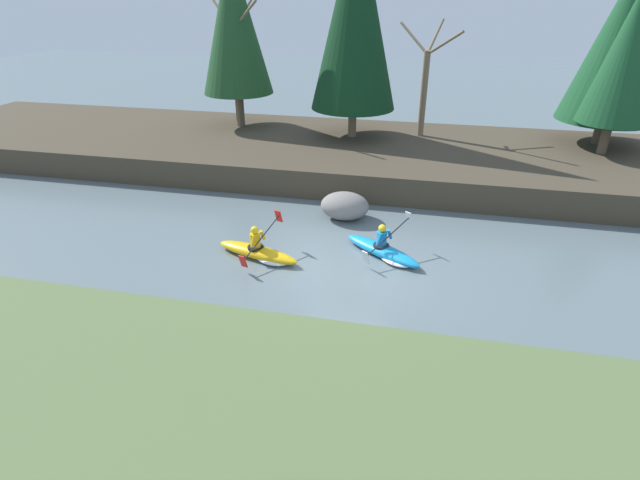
{
  "coord_description": "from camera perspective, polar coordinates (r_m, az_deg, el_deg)",
  "views": [
    {
      "loc": [
        2.03,
        -12.21,
        7.23
      ],
      "look_at": [
        -0.79,
        0.5,
        0.55
      ],
      "focal_mm": 28.0,
      "sensor_mm": 36.0,
      "label": 1
    }
  ],
  "objects": [
    {
      "name": "conifer_tree_mid_left",
      "position": [
        22.92,
        31.65,
        17.55
      ],
      "size": [
        2.6,
        2.6,
        6.34
      ],
      "color": "brown",
      "rests_on": "riverbank_far"
    },
    {
      "name": "kayaker_lead",
      "position": [
        14.89,
        7.47,
        -1.26
      ],
      "size": [
        2.58,
        2.01,
        1.2
      ],
      "rotation": [
        0.0,
        0.0,
        -0.59
      ],
      "color": "#1993D6",
      "rests_on": "ground"
    },
    {
      "name": "boulder_midstream",
      "position": [
        17.15,
        2.84,
        3.92
      ],
      "size": [
        1.66,
        1.3,
        0.94
      ],
      "color": "gray",
      "rests_on": "ground"
    },
    {
      "name": "conifer_tree_far_left",
      "position": [
        24.63,
        -9.79,
        23.33
      ],
      "size": [
        3.26,
        3.26,
        7.74
      ],
      "color": "brown",
      "rests_on": "riverbank_far"
    },
    {
      "name": "riverbank_near",
      "position": [
        9.01,
        -5.62,
        -23.2
      ],
      "size": [
        44.0,
        6.92,
        0.61
      ],
      "color": "#5B7042",
      "rests_on": "ground"
    },
    {
      "name": "riverbank_far",
      "position": [
        22.25,
        6.77,
        9.49
      ],
      "size": [
        44.0,
        8.39,
        1.1
      ],
      "color": "#473D2D",
      "rests_on": "ground"
    },
    {
      "name": "kayaker_middle",
      "position": [
        14.8,
        -6.8,
        -1.4
      ],
      "size": [
        2.77,
        2.04,
        1.2
      ],
      "rotation": [
        0.0,
        0.0,
        -0.27
      ],
      "color": "yellow",
      "rests_on": "ground"
    },
    {
      "name": "ground_plane",
      "position": [
        14.33,
        2.64,
        -3.17
      ],
      "size": [
        90.0,
        90.0,
        0.0
      ],
      "primitive_type": "plane",
      "color": "slate"
    },
    {
      "name": "conifer_tree_centre",
      "position": [
        24.34,
        31.19,
        18.78
      ],
      "size": [
        3.79,
        3.79,
        7.19
      ],
      "color": "brown",
      "rests_on": "riverbank_far"
    },
    {
      "name": "bare_tree_upstream",
      "position": [
        24.82,
        -9.54,
        19.11
      ],
      "size": [
        3.3,
        3.26,
        5.95
      ],
      "color": "#7A664C",
      "rests_on": "riverbank_far"
    },
    {
      "name": "conifer_tree_left",
      "position": [
        22.39,
        4.08,
        24.52
      ],
      "size": [
        3.66,
        3.66,
        9.0
      ],
      "color": "#7A664C",
      "rests_on": "riverbank_far"
    },
    {
      "name": "bare_tree_mid_upstream",
      "position": [
        23.26,
        11.92,
        17.08
      ],
      "size": [
        2.71,
        2.68,
        4.84
      ],
      "color": "#7A664C",
      "rests_on": "riverbank_far"
    }
  ]
}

